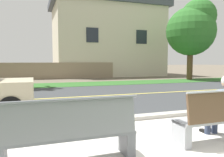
# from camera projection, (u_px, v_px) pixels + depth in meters

# --- Properties ---
(ground_plane) EXTENTS (140.00, 140.00, 0.00)m
(ground_plane) POSITION_uv_depth(u_px,v_px,m) (76.00, 92.00, 10.94)
(ground_plane) COLOR #665B4C
(sidewalk_pavement) EXTENTS (44.00, 3.60, 0.01)m
(sidewalk_pavement) POSITION_uv_depth(u_px,v_px,m) (156.00, 151.00, 3.78)
(sidewalk_pavement) COLOR beige
(sidewalk_pavement) RESTS_ON ground_plane
(curb_edge) EXTENTS (44.00, 0.30, 0.11)m
(curb_edge) POSITION_uv_depth(u_px,v_px,m) (116.00, 120.00, 5.61)
(curb_edge) COLOR #ADA89E
(curb_edge) RESTS_ON ground_plane
(street_asphalt) EXTENTS (52.00, 8.00, 0.01)m
(street_asphalt) POSITION_uv_depth(u_px,v_px,m) (82.00, 97.00, 9.52)
(street_asphalt) COLOR #383A3D
(street_asphalt) RESTS_ON ground_plane
(road_centre_line) EXTENTS (48.00, 0.14, 0.01)m
(road_centre_line) POSITION_uv_depth(u_px,v_px,m) (82.00, 97.00, 9.52)
(road_centre_line) COLOR #E0CC4C
(road_centre_line) RESTS_ON ground_plane
(far_verge_grass) EXTENTS (48.00, 2.80, 0.02)m
(far_verge_grass) POSITION_uv_depth(u_px,v_px,m) (66.00, 85.00, 14.45)
(far_verge_grass) COLOR #2D6026
(far_verge_grass) RESTS_ON ground_plane
(bench_left) EXTENTS (1.98, 0.48, 1.01)m
(bench_left) POSITION_uv_depth(u_px,v_px,m) (70.00, 134.00, 3.23)
(bench_left) COLOR slate
(bench_left) RESTS_ON ground_plane
(seated_person_blue) EXTENTS (0.52, 0.68, 1.25)m
(seated_person_blue) POSITION_uv_depth(u_px,v_px,m) (223.00, 104.00, 4.35)
(seated_person_blue) COLOR #333D56
(seated_person_blue) RESTS_ON ground_plane
(shade_tree_centre) EXTENTS (3.94, 3.94, 6.51)m
(shade_tree_centre) POSITION_uv_depth(u_px,v_px,m) (193.00, 28.00, 18.22)
(shade_tree_centre) COLOR brown
(shade_tree_centre) RESTS_ON ground_plane
(garden_wall) EXTENTS (13.00, 0.36, 1.40)m
(garden_wall) POSITION_uv_depth(u_px,v_px,m) (38.00, 71.00, 18.63)
(garden_wall) COLOR gray
(garden_wall) RESTS_ON ground_plane
(house_across_street) EXTENTS (11.62, 6.91, 7.56)m
(house_across_street) POSITION_uv_depth(u_px,v_px,m) (107.00, 39.00, 23.71)
(house_across_street) COLOR beige
(house_across_street) RESTS_ON ground_plane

